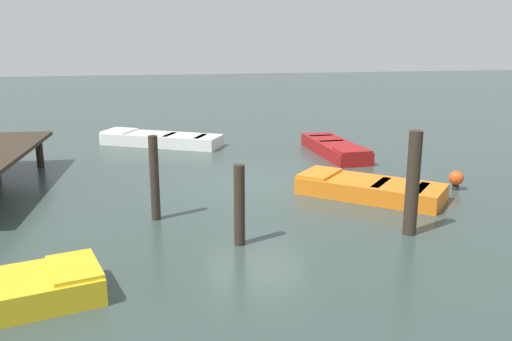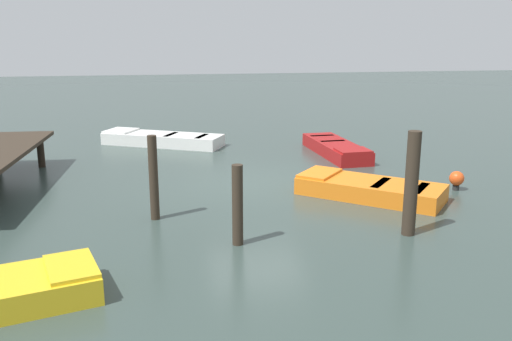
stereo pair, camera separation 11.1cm
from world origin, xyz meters
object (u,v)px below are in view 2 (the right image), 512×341
Objects in this scene: marker_buoy at (457,179)px; rowboat_white at (162,139)px; mooring_piling_near_right at (238,205)px; rowboat_red at (336,148)px; mooring_piling_far_right at (411,184)px; mooring_piling_near_left at (154,178)px; rowboat_orange at (369,188)px.

rowboat_white is at bearing 45.18° from marker_buoy.
rowboat_white is 9.72m from mooring_piling_near_right.
mooring_piling_far_right is at bearing -10.07° from rowboat_red.
mooring_piling_far_right is at bearing 136.26° from marker_buoy.
rowboat_red is 8.20m from mooring_piling_near_right.
mooring_piling_far_right is 5.13m from mooring_piling_near_left.
rowboat_orange is at bearing -55.68° from mooring_piling_near_right.
rowboat_red is at bearing -178.09° from rowboat_white.
rowboat_orange is 7.08× the size of marker_buoy.
rowboat_white is (7.24, 4.73, -0.00)m from rowboat_orange.
mooring_piling_near_left is 3.70× the size of marker_buoy.
rowboat_white is at bearing -1.88° from mooring_piling_near_left.
rowboat_white is 8.89× the size of marker_buoy.
mooring_piling_far_right is 4.22× the size of marker_buoy.
rowboat_white is 2.11× the size of mooring_piling_far_right.
mooring_piling_near_left is (1.80, 4.80, -0.12)m from mooring_piling_far_right.
rowboat_red is 2.05× the size of mooring_piling_near_left.
mooring_piling_near_left is 7.43m from marker_buoy.
marker_buoy is at bearing 162.75° from rowboat_white.
mooring_piling_far_right is at bearing -91.51° from mooring_piling_near_right.
rowboat_red is 7.19m from mooring_piling_far_right.
rowboat_white is 2.40× the size of mooring_piling_near_left.
rowboat_white is 2.83× the size of mooring_piling_near_right.
rowboat_white is at bearing 25.07° from mooring_piling_far_right.
marker_buoy is at bearing -83.31° from mooring_piling_near_left.
rowboat_white is at bearing 7.28° from mooring_piling_near_right.
mooring_piling_far_right reaches higher than rowboat_red.
marker_buoy is (-7.05, -7.09, 0.07)m from rowboat_white.
rowboat_red is 1.80× the size of mooring_piling_far_right.
rowboat_red and rowboat_white have the same top height.
mooring_piling_near_right is 3.33m from mooring_piling_far_right.
marker_buoy is (-4.43, -1.63, 0.07)m from rowboat_red.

